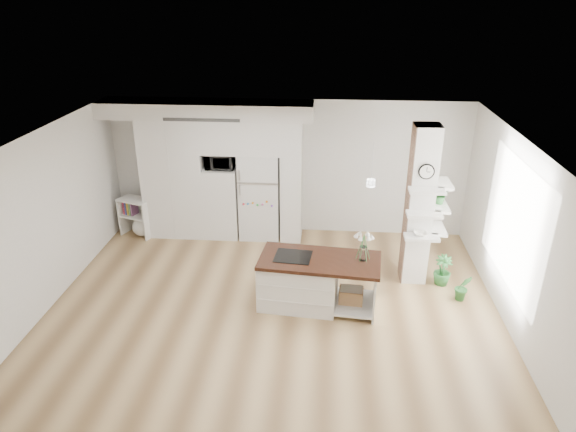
{
  "coord_description": "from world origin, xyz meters",
  "views": [
    {
      "loc": [
        0.77,
        -6.63,
        4.61
      ],
      "look_at": [
        0.17,
        0.9,
        1.24
      ],
      "focal_mm": 32.0,
      "sensor_mm": 36.0,
      "label": 1
    }
  ],
  "objects_px": {
    "refrigerator": "(260,195)",
    "floor_plant_a": "(463,287)",
    "bookshelf": "(139,220)",
    "kitchen_island": "(306,280)"
  },
  "relations": [
    {
      "from": "floor_plant_a",
      "to": "kitchen_island",
      "type": "bearing_deg",
      "value": -173.04
    },
    {
      "from": "refrigerator",
      "to": "kitchen_island",
      "type": "xyz_separation_m",
      "value": [
        1.03,
        -2.41,
        -0.44
      ]
    },
    {
      "from": "refrigerator",
      "to": "floor_plant_a",
      "type": "distance_m",
      "value": 4.16
    },
    {
      "from": "kitchen_island",
      "to": "floor_plant_a",
      "type": "xyz_separation_m",
      "value": [
        2.5,
        0.3,
        -0.21
      ]
    },
    {
      "from": "bookshelf",
      "to": "floor_plant_a",
      "type": "relative_size",
      "value": 1.7
    },
    {
      "from": "kitchen_island",
      "to": "bookshelf",
      "type": "distance_m",
      "value": 4.12
    },
    {
      "from": "refrigerator",
      "to": "bookshelf",
      "type": "relative_size",
      "value": 2.24
    },
    {
      "from": "refrigerator",
      "to": "floor_plant_a",
      "type": "relative_size",
      "value": 3.81
    },
    {
      "from": "refrigerator",
      "to": "bookshelf",
      "type": "height_order",
      "value": "refrigerator"
    },
    {
      "from": "floor_plant_a",
      "to": "bookshelf",
      "type": "bearing_deg",
      "value": 162.25
    }
  ]
}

